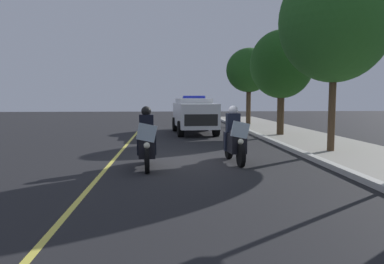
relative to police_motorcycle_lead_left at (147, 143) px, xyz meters
The scene contains 10 objects.
ground_plane 1.82m from the police_motorcycle_lead_left, 127.15° to the left, with size 80.00×80.00×0.00m, color black.
curb_strip 5.27m from the police_motorcycle_lead_left, 101.18° to the left, with size 48.00×0.24×0.15m, color #B7B5AD.
sidewalk_strip 7.14m from the police_motorcycle_lead_left, 98.20° to the left, with size 48.00×3.60×0.10m, color gray.
lane_stripe_center 1.66m from the police_motorcycle_lead_left, 132.25° to the right, with size 48.00×0.12×0.01m, color #E0D14C.
police_motorcycle_lead_left is the anchor object (origin of this frame).
police_motorcycle_lead_right 2.68m from the police_motorcycle_lead_left, 104.13° to the left, with size 2.14×0.61×1.72m.
police_suv 9.88m from the police_motorcycle_lead_left, 168.17° to the left, with size 5.02×2.33×2.05m.
tree_mid_block 7.69m from the police_motorcycle_lead_left, 109.29° to the left, with size 3.78×3.78×6.52m.
tree_far_back 10.44m from the police_motorcycle_lead_left, 141.58° to the left, with size 3.13×3.13×5.18m.
tree_behind_suv 16.30m from the police_motorcycle_lead_left, 157.47° to the left, with size 3.08×3.08×5.20m.
Camera 1 is at (11.30, -0.75, 1.97)m, focal length 34.55 mm.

